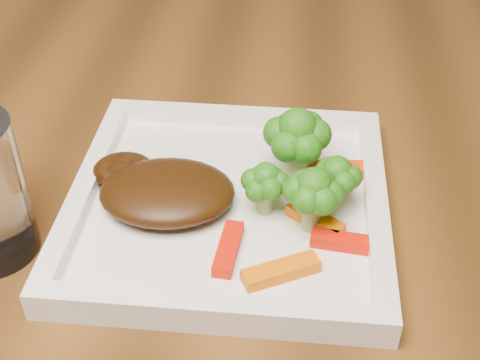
{
  "coord_description": "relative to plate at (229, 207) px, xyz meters",
  "views": [
    {
      "loc": [
        0.49,
        -0.29,
        1.14
      ],
      "look_at": [
        0.44,
        0.15,
        0.79
      ],
      "focal_mm": 50.0,
      "sensor_mm": 36.0,
      "label": 1
    }
  ],
  "objects": [
    {
      "name": "broccoli_2",
      "position": [
        0.07,
        -0.03,
        0.04
      ],
      "size": [
        0.07,
        0.07,
        0.06
      ],
      "primitive_type": null,
      "rotation": [
        0.0,
        0.0,
        0.42
      ],
      "color": "#196510",
      "rests_on": "plate"
    },
    {
      "name": "carrot_0",
      "position": [
        0.05,
        -0.08,
        0.01
      ],
      "size": [
        0.06,
        0.04,
        0.01
      ],
      "primitive_type": "cube",
      "rotation": [
        0.0,
        0.0,
        0.47
      ],
      "color": "#DC6303",
      "rests_on": "plate"
    },
    {
      "name": "broccoli_0",
      "position": [
        0.06,
        0.04,
        0.04
      ],
      "size": [
        0.08,
        0.08,
        0.07
      ],
      "primitive_type": null,
      "rotation": [
        0.0,
        0.0,
        0.28
      ],
      "color": "#1B6911",
      "rests_on": "plate"
    },
    {
      "name": "carrot_1",
      "position": [
        0.1,
        -0.05,
        0.01
      ],
      "size": [
        0.06,
        0.02,
        0.01
      ],
      "primitive_type": "cube",
      "rotation": [
        0.0,
        0.0,
        -0.12
      ],
      "color": "red",
      "rests_on": "plate"
    },
    {
      "name": "carrot_2",
      "position": [
        0.01,
        -0.06,
        0.01
      ],
      "size": [
        0.02,
        0.06,
        0.01
      ],
      "primitive_type": "cube",
      "rotation": [
        0.0,
        0.0,
        1.48
      ],
      "color": "red",
      "rests_on": "plate"
    },
    {
      "name": "carrot_5",
      "position": [
        0.07,
        -0.02,
        0.01
      ],
      "size": [
        0.05,
        0.04,
        0.01
      ],
      "primitive_type": "cube",
      "rotation": [
        0.0,
        0.0,
        -0.61
      ],
      "color": "orange",
      "rests_on": "plate"
    },
    {
      "name": "steak",
      "position": [
        -0.05,
        -0.01,
        0.02
      ],
      "size": [
        0.12,
        0.1,
        0.03
      ],
      "primitive_type": "ellipsoid",
      "rotation": [
        0.0,
        0.0,
        0.06
      ],
      "color": "#381E08",
      "rests_on": "plate"
    },
    {
      "name": "carrot_3",
      "position": [
        0.1,
        0.05,
        0.01
      ],
      "size": [
        0.06,
        0.02,
        0.01
      ],
      "primitive_type": "cube",
      "rotation": [
        0.0,
        0.0,
        0.1
      ],
      "color": "#D53903",
      "rests_on": "plate"
    },
    {
      "name": "plate",
      "position": [
        0.0,
        0.0,
        0.0
      ],
      "size": [
        0.27,
        0.27,
        0.01
      ],
      "primitive_type": "cube",
      "color": "white",
      "rests_on": "dining_table"
    },
    {
      "name": "broccoli_1",
      "position": [
        0.09,
        0.0,
        0.04
      ],
      "size": [
        0.06,
        0.06,
        0.06
      ],
      "primitive_type": null,
      "rotation": [
        0.0,
        0.0,
        -0.38
      ],
      "color": "#286F12",
      "rests_on": "plate"
    },
    {
      "name": "broccoli_3",
      "position": [
        0.03,
        -0.01,
        0.04
      ],
      "size": [
        0.05,
        0.05,
        0.06
      ],
      "primitive_type": null,
      "rotation": [
        0.0,
        0.0,
        0.21
      ],
      "color": "#327513",
      "rests_on": "plate"
    }
  ]
}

